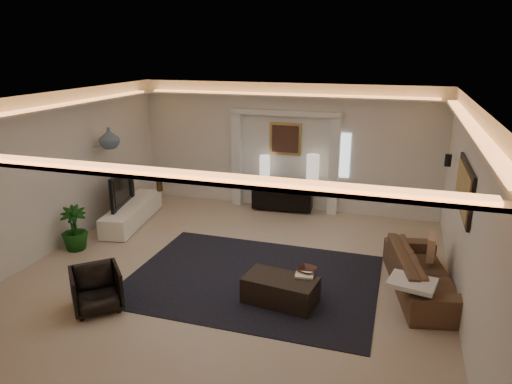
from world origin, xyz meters
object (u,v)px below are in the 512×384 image
(console, at_px, (282,194))
(coffee_table, at_px, (281,290))
(sofa, at_px, (423,273))
(armchair, at_px, (96,289))

(console, bearing_deg, coffee_table, -80.23)
(console, height_order, coffee_table, console)
(sofa, relative_size, armchair, 3.16)
(coffee_table, relative_size, armchair, 1.55)
(console, relative_size, sofa, 0.63)
(coffee_table, bearing_deg, sofa, 33.81)
(console, height_order, armchair, console)
(armchair, bearing_deg, coffee_table, -21.69)
(sofa, height_order, armchair, sofa)
(console, xyz_separation_m, coffee_table, (1.01, -4.02, -0.20))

